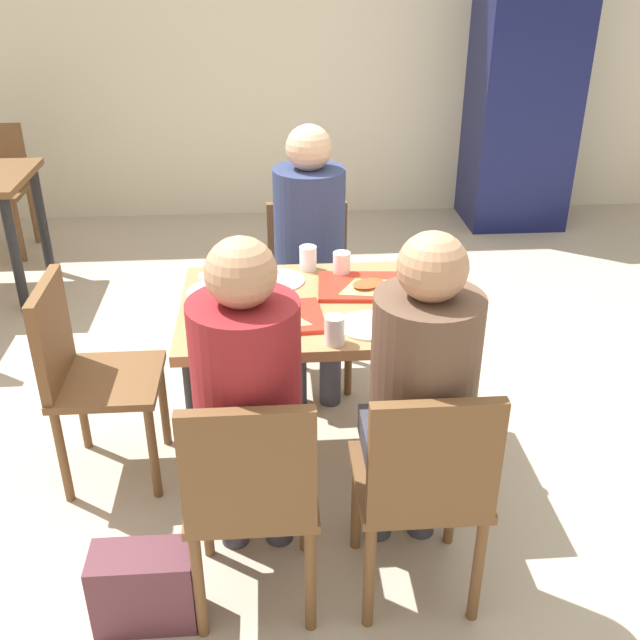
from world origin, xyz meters
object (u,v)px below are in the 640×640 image
Objects in this scene: chair_near_left at (251,490)px; chair_far_side at (309,279)px; plastic_cup_a at (308,258)px; drink_fridge at (523,94)px; chair_left_end at (84,368)px; pizza_slice_a at (269,315)px; plastic_cup_d at (342,264)px; plastic_cup_c at (208,288)px; pizza_slice_b at (368,285)px; chair_near_right at (424,482)px; person_far_side at (310,242)px; paper_plate_center at (277,280)px; condiment_bottle at (230,264)px; person_in_brown_jacket at (420,388)px; plastic_cup_b at (335,330)px; tray_red_far at (365,287)px; handbag at (145,587)px; paper_plate_near_edge at (369,325)px; main_table at (320,329)px; person_in_red at (248,395)px; foil_bundle at (199,296)px; tray_red_near at (272,318)px; soda_can at (437,282)px.

chair_far_side is at bearing 80.16° from chair_near_left.
drink_fridge reaches higher than plastic_cup_a.
chair_left_end is 3.15× the size of pizza_slice_a.
chair_far_side is 0.60m from plastic_cup_d.
drink_fridge is (1.86, 2.99, 0.18)m from pizza_slice_a.
pizza_slice_b is at bearing 3.08° from plastic_cup_c.
chair_near_right is at bearing -53.56° from pizza_slice_a.
person_far_side is 2.80m from drink_fridge.
paper_plate_center is 1.38× the size of condiment_bottle.
person_far_side reaches higher than pizza_slice_a.
person_in_brown_jacket is 0.87m from plastic_cup_d.
plastic_cup_a is 0.63m from plastic_cup_b.
person_in_brown_jacket is at bearing 90.00° from chair_near_right.
plastic_cup_d is (0.30, 0.38, 0.03)m from pizza_slice_a.
person_far_side is 0.53m from tray_red_far.
handbag is (-0.35, -0.02, -0.36)m from chair_near_left.
pizza_slice_a reaches higher than paper_plate_near_edge.
pizza_slice_a reaches higher than main_table.
paper_plate_near_edge is at bearing -83.26° from plastic_cup_d.
pizza_slice_a is at bearing -11.05° from chair_left_end.
person_in_red is at bearing -135.55° from paper_plate_near_edge.
plastic_cup_b and foil_bundle have the same top height.
chair_near_left reaches higher than handbag.
person_in_red is 0.48m from pizza_slice_a.
main_table is 0.47m from foil_bundle.
pizza_slice_b is at bearing -66.26° from tray_red_far.
person_in_red is at bearing -72.89° from foil_bundle.
tray_red_far is at bearing -118.51° from drink_fridge.
tray_red_far is 1.34× the size of pizza_slice_a.
paper_plate_near_edge is (0.42, 0.55, 0.25)m from chair_near_left.
paper_plate_center is 0.34m from pizza_slice_a.
chair_left_end is 0.55m from foil_bundle.
chair_left_end is at bearing 169.21° from paper_plate_near_edge.
chair_near_right is 3.74× the size of pizza_slice_b.
pizza_slice_b is at bearing 30.02° from tray_red_near.
plastic_cup_c reaches higher than pizza_slice_a.
chair_far_side reaches higher than foil_bundle.
person_in_red reaches higher than pizza_slice_b.
chair_left_end reaches higher than main_table.
plastic_cup_c is at bearing -118.00° from condiment_bottle.
foil_bundle reaches higher than handbag.
drink_fridge is (1.57, 2.61, 0.16)m from plastic_cup_d.
chair_left_end reaches higher than paper_plate_center.
person_in_red is at bearing 24.05° from handbag.
chair_far_side is 0.45× the size of drink_fridge.
person_far_side is at bearing 79.17° from chair_near_left.
foil_bundle is at bearing -126.39° from drink_fridge.
paper_plate_near_edge is 1.13m from handbag.
person_in_red is 10.31× the size of soda_can.
plastic_cup_a is (-0.03, -0.44, 0.29)m from chair_far_side.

